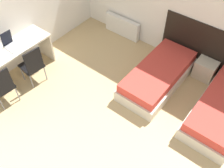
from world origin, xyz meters
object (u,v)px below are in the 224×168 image
nightstand (205,70)px  chair_near_notebook (2,86)px  bed_near_door (222,109)px  chair_near_laptop (32,64)px  laptop (11,44)px  bed_near_window (158,76)px

nightstand → chair_near_notebook: 4.20m
bed_near_door → chair_near_notebook: size_ratio=2.08×
chair_near_laptop → laptop: laptop is taller
nightstand → chair_near_notebook: bearing=-131.9°
bed_near_door → nightstand: size_ratio=4.44×
bed_near_window → chair_near_notebook: (-2.09, -2.32, 0.28)m
bed_near_door → chair_near_laptop: chair_near_laptop is taller
nightstand → laptop: size_ratio=1.30×
bed_near_window → laptop: size_ratio=5.76×
bed_near_window → nightstand: 1.06m
chair_near_laptop → laptop: bearing=-165.4°
bed_near_window → chair_near_laptop: size_ratio=2.08×
bed_near_door → chair_near_notebook: 4.21m
chair_near_notebook → bed_near_door: bearing=39.6°
nightstand → chair_near_laptop: size_ratio=0.47×
bed_near_window → chair_near_laptop: (-2.09, -1.58, 0.28)m
nightstand → chair_near_laptop: (-2.80, -2.38, 0.29)m
nightstand → chair_near_laptop: 3.68m
chair_near_notebook → laptop: size_ratio=2.77×
bed_near_window → chair_near_laptop: bearing=-142.9°
bed_near_window → chair_near_notebook: size_ratio=2.08×
nightstand → chair_near_notebook: chair_near_notebook is taller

